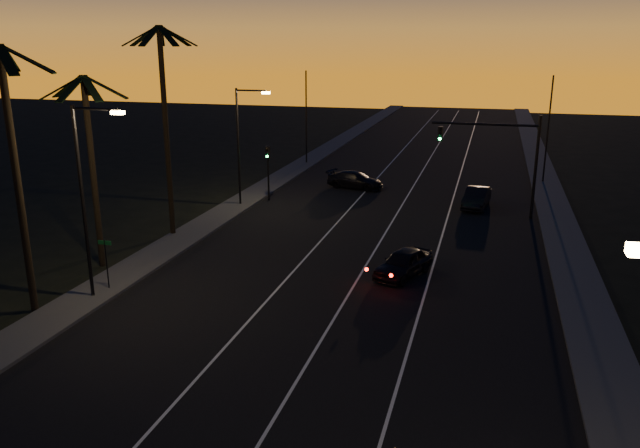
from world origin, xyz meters
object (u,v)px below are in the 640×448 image
(signal_mast, at_px, (500,148))
(cross_car, at_px, (355,180))
(right_car, at_px, (476,198))
(lead_car, at_px, (403,263))

(signal_mast, height_order, cross_car, signal_mast)
(right_car, bearing_deg, signal_mast, -56.24)
(signal_mast, distance_m, cross_car, 13.27)
(signal_mast, distance_m, right_car, 4.73)
(signal_mast, xyz_separation_m, right_car, (-1.36, 2.03, -4.05))
(signal_mast, distance_m, lead_car, 14.53)
(signal_mast, bearing_deg, right_car, 123.76)
(lead_car, bearing_deg, right_car, 78.35)
(cross_car, bearing_deg, right_car, -21.09)
(signal_mast, xyz_separation_m, lead_car, (-4.50, -13.20, -4.08))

